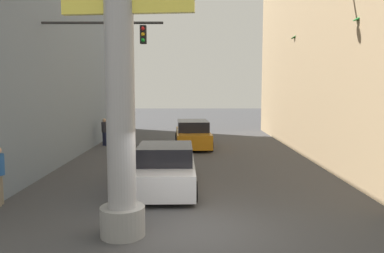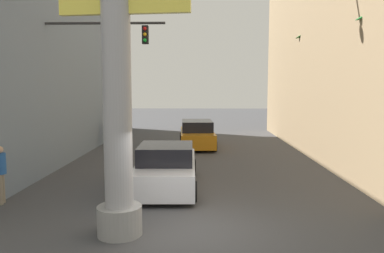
# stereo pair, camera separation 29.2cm
# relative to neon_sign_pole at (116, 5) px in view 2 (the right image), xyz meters

# --- Properties ---
(ground_plane) EXTENTS (87.65, 87.65, 0.00)m
(ground_plane) POSITION_rel_neon_sign_pole_xyz_m (1.62, 10.32, -5.32)
(ground_plane) COLOR #424244
(building_left) EXTENTS (8.36, 24.47, 12.76)m
(building_left) POSITION_rel_neon_sign_pole_xyz_m (-8.29, 11.45, 1.07)
(building_left) COLOR slate
(building_left) RESTS_ON ground
(neon_sign_pole) EXTENTS (3.37, 1.06, 10.72)m
(neon_sign_pole) POSITION_rel_neon_sign_pole_xyz_m (0.00, 0.00, 0.00)
(neon_sign_pole) COLOR #9E9EA3
(neon_sign_pole) RESTS_ON ground
(street_lamp) EXTENTS (2.81, 0.28, 7.57)m
(street_lamp) POSITION_rel_neon_sign_pole_xyz_m (7.52, 5.38, -0.73)
(street_lamp) COLOR #59595E
(street_lamp) RESTS_ON ground
(traffic_light_mast) EXTENTS (5.28, 0.32, 6.08)m
(traffic_light_mast) POSITION_rel_neon_sign_pole_xyz_m (-3.10, 6.25, -1.03)
(traffic_light_mast) COLOR #333333
(traffic_light_mast) RESTS_ON ground
(car_lead) EXTENTS (2.18, 5.01, 1.56)m
(car_lead) POSITION_rel_neon_sign_pole_xyz_m (0.72, 4.24, -4.61)
(car_lead) COLOR black
(car_lead) RESTS_ON ground
(car_far) EXTENTS (2.24, 4.87, 1.56)m
(car_far) POSITION_rel_neon_sign_pole_xyz_m (1.67, 13.34, -4.58)
(car_far) COLOR black
(car_far) RESTS_ON ground
(palm_tree_mid_right) EXTENTS (2.55, 2.61, 6.79)m
(palm_tree_mid_right) POSITION_rel_neon_sign_pole_xyz_m (8.20, 11.91, -0.98)
(palm_tree_mid_right) COLOR brown
(palm_tree_mid_right) RESTS_ON ground
(palm_tree_far_left) EXTENTS (2.39, 2.40, 8.49)m
(palm_tree_far_left) POSITION_rel_neon_sign_pole_xyz_m (-4.68, 19.23, -0.20)
(palm_tree_far_left) COLOR brown
(palm_tree_far_left) RESTS_ON ground
(pedestrian_far_left) EXTENTS (0.48, 0.48, 1.65)m
(pedestrian_far_left) POSITION_rel_neon_sign_pole_xyz_m (-3.63, 13.74, -4.36)
(pedestrian_far_left) COLOR #1E233F
(pedestrian_far_left) RESTS_ON ground
(pedestrian_curb_left) EXTENTS (0.40, 0.40, 1.76)m
(pedestrian_curb_left) POSITION_rel_neon_sign_pole_xyz_m (-4.08, 2.28, -4.28)
(pedestrian_curb_left) COLOR gray
(pedestrian_curb_left) RESTS_ON ground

